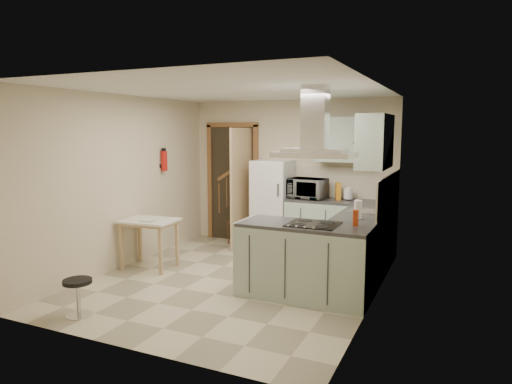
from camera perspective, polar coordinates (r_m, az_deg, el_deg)
The scene contains 28 objects.
floor at distance 6.20m, azimuth -2.63°, elevation -11.06°, with size 4.20×4.20×0.00m, color beige.
ceiling at distance 5.89m, azimuth -2.78°, elevation 12.63°, with size 4.20×4.20×0.00m, color silver.
back_wall at distance 7.83m, azimuth 4.31°, elevation 2.26°, with size 3.60×3.60×0.00m, color beige.
left_wall at distance 6.92m, azimuth -16.11°, elevation 1.24°, with size 4.20×4.20×0.00m, color beige.
right_wall at distance 5.35m, azimuth 14.74°, elevation -0.55°, with size 4.20×4.20×0.00m, color beige.
doorway at distance 8.27m, azimuth -2.96°, elevation 1.16°, with size 1.10×0.12×2.10m, color brown.
fridge at distance 7.69m, azimuth 2.10°, elevation -1.59°, with size 0.60×0.60×1.50m, color white.
counter_back at distance 7.47m, azimuth 8.22°, elevation -4.29°, with size 1.08×0.60×0.90m, color #9EB2A0.
counter_right at distance 6.64m, azimuth 13.59°, elevation -5.95°, with size 0.60×1.95×0.90m, color #9EB2A0.
splashback at distance 7.56m, azimuth 11.12°, elevation 1.17°, with size 1.68×0.02×0.50m, color beige.
wall_cabinet_back at distance 7.35m, azimuth 10.89°, elevation 6.47°, with size 0.85×0.35×0.70m, color #9EB2A0.
wall_cabinet_right at distance 6.16m, azimuth 14.67°, elevation 6.13°, with size 0.35×0.90×0.70m, color #9EB2A0.
peninsula at distance 5.53m, azimuth 6.10°, elevation -8.56°, with size 1.55×0.65×0.90m, color #9EB2A0.
hob at distance 5.39m, azimuth 7.18°, elevation -4.01°, with size 0.58×0.50×0.01m, color black.
extractor_hood at distance 5.28m, azimuth 7.33°, elevation 4.67°, with size 0.90×0.55×0.10m, color silver.
sink at distance 6.38m, azimuth 13.42°, elevation -2.33°, with size 0.45×0.40×0.01m, color silver.
fire_extinguisher at distance 7.56m, azimuth -11.41°, elevation 3.83°, with size 0.10×0.10×0.32m, color #B2140F.
drop_leaf_table at distance 6.83m, azimuth -13.15°, elevation -6.33°, with size 0.77×0.57×0.72m, color tan.
bentwood_chair at distance 8.11m, azimuth -2.23°, elevation -3.69°, with size 0.35×0.35×0.78m, color #552F1C.
stool at distance 5.41m, azimuth -21.34°, elevation -12.17°, with size 0.30×0.30×0.41m, color black.
microwave at distance 7.41m, azimuth 6.46°, elevation 0.45°, with size 0.59×0.40×0.32m, color black.
kettle at distance 7.33m, azimuth 11.46°, elevation -0.18°, with size 0.14×0.14×0.21m, color white.
cereal_box at distance 7.35m, azimuth 10.21°, elevation 0.11°, with size 0.07×0.18×0.27m, color orange.
soap_bottle at distance 6.68m, azimuth 15.20°, elevation -1.24°, with size 0.08×0.08×0.17m, color #ACAEB9.
paper_towel at distance 5.80m, azimuth 12.64°, elevation -2.12°, with size 0.10×0.10×0.25m, color white.
cup at distance 6.23m, azimuth 12.73°, elevation -2.20°, with size 0.11×0.11×0.08m, color silver.
red_bottle at distance 5.39m, azimuth 12.35°, elevation -3.18°, with size 0.06×0.06×0.19m, color #B8390F.
book at distance 6.71m, azimuth -13.94°, elevation -3.01°, with size 0.17×0.24×0.11m, color #9D4234.
Camera 1 is at (2.67, -5.22, 2.00)m, focal length 32.00 mm.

